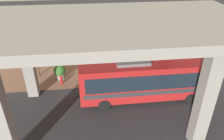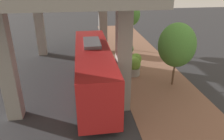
% 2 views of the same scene
% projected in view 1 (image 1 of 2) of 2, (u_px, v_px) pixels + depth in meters
% --- Properties ---
extents(ground_plane, '(80.00, 80.00, 0.00)m').
position_uv_depth(ground_plane, '(100.00, 87.00, 21.16)').
color(ground_plane, '#2D2D30').
rests_on(ground_plane, ground).
extents(sidewalk_strip, '(6.00, 40.00, 0.02)m').
position_uv_depth(sidewalk_strip, '(98.00, 71.00, 23.74)').
color(sidewalk_strip, '#845B47').
rests_on(sidewalk_strip, ground).
extents(overpass, '(9.40, 20.19, 7.77)m').
position_uv_depth(overpass, '(102.00, 35.00, 14.33)').
color(overpass, gray).
rests_on(overpass, ground).
extents(bus, '(2.61, 10.99, 3.83)m').
position_uv_depth(bus, '(145.00, 78.00, 18.54)').
color(bus, '#B21E1E').
rests_on(bus, ground).
extents(fire_hydrant, '(0.45, 0.22, 0.95)m').
position_uv_depth(fire_hydrant, '(61.00, 80.00, 21.31)').
color(fire_hydrant, red).
rests_on(fire_hydrant, ground).
extents(planter_front, '(1.21, 1.21, 1.51)m').
position_uv_depth(planter_front, '(60.00, 72.00, 22.14)').
color(planter_front, gray).
rests_on(planter_front, ground).
extents(planter_middle, '(1.30, 1.30, 1.74)m').
position_uv_depth(planter_middle, '(108.00, 71.00, 22.10)').
color(planter_middle, gray).
rests_on(planter_middle, ground).
extents(planter_back, '(1.42, 1.42, 1.75)m').
position_uv_depth(planter_back, '(89.00, 75.00, 21.36)').
color(planter_back, gray).
rests_on(planter_back, ground).
extents(planter_extra, '(1.09, 1.09, 1.44)m').
position_uv_depth(planter_extra, '(91.00, 70.00, 22.58)').
color(planter_extra, gray).
rests_on(planter_extra, ground).
extents(street_tree_near, '(2.92, 2.92, 5.19)m').
position_uv_depth(street_tree_near, '(127.00, 36.00, 23.49)').
color(street_tree_near, brown).
rests_on(street_tree_near, ground).
extents(street_tree_far, '(2.09, 2.09, 5.51)m').
position_uv_depth(street_tree_far, '(32.00, 38.00, 20.82)').
color(street_tree_far, brown).
rests_on(street_tree_far, ground).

